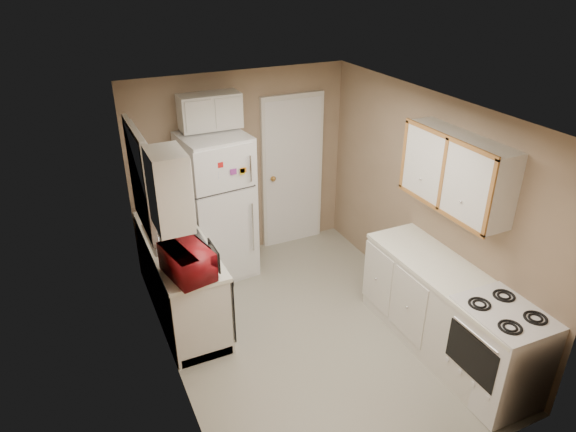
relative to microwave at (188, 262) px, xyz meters
name	(u,v)px	position (x,y,z in m)	size (l,w,h in m)	color
floor	(308,331)	(1.15, -0.22, -1.05)	(3.80, 3.80, 0.00)	#B8B5A4
ceiling	(313,110)	(1.15, -0.22, 1.35)	(3.80, 3.80, 0.00)	white
wall_left	(165,266)	(-0.25, -0.22, 0.15)	(3.80, 3.80, 0.00)	#9A8166
wall_right	(427,206)	(2.55, -0.22, 0.15)	(3.80, 3.80, 0.00)	#9A8166
wall_back	(241,167)	(1.15, 1.68, 0.15)	(2.80, 2.80, 0.00)	#9A8166
wall_front	(441,358)	(1.15, -2.12, 0.15)	(2.80, 2.80, 0.00)	#9A8166
left_counter	(181,277)	(0.05, 0.68, -0.60)	(0.60, 1.80, 0.90)	silver
dishwasher	(224,297)	(0.34, 0.08, -0.56)	(0.03, 0.58, 0.72)	black
sink	(174,239)	(0.05, 0.83, -0.19)	(0.54, 0.74, 0.16)	gray
microwave	(188,262)	(0.00, 0.00, 0.00)	(0.29, 0.53, 0.35)	maroon
soap_bottle	(161,215)	(0.00, 1.17, -0.05)	(0.08, 0.08, 0.17)	white
window_blinds	(140,179)	(-0.21, 0.83, 0.55)	(0.10, 0.98, 1.08)	silver
upper_cabinet_left	(169,190)	(-0.10, 0.00, 0.75)	(0.30, 0.45, 0.70)	silver
refrigerator	(218,206)	(0.70, 1.32, -0.16)	(0.73, 0.71, 1.78)	white
cabinet_over_fridge	(210,111)	(0.75, 1.53, 0.95)	(0.70, 0.30, 0.40)	silver
interior_door	(292,172)	(1.85, 1.64, -0.03)	(0.86, 0.06, 2.08)	white
right_counter	(445,312)	(2.25, -1.02, -0.60)	(0.60, 2.00, 0.90)	silver
stove	(497,353)	(2.27, -1.68, -0.59)	(0.61, 0.75, 0.91)	white
upper_cabinet_right	(457,172)	(2.40, -0.72, 0.75)	(0.30, 1.20, 0.70)	silver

